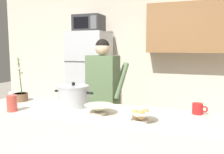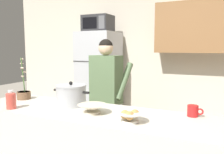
% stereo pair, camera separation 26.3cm
% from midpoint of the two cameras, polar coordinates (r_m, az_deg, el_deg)
% --- Properties ---
extents(back_wall_unit, '(6.00, 0.48, 2.60)m').
position_cam_midpoint_polar(back_wall_unit, '(4.17, 15.65, 5.75)').
color(back_wall_unit, beige).
rests_on(back_wall_unit, ground).
extents(refrigerator, '(0.64, 0.68, 1.77)m').
position_cam_midpoint_polar(refrigerator, '(4.20, -1.38, -1.33)').
color(refrigerator, '#B7BABF').
rests_on(refrigerator, ground).
extents(microwave, '(0.48, 0.37, 0.28)m').
position_cam_midpoint_polar(microwave, '(4.16, -1.56, 12.71)').
color(microwave, '#2D2D30').
rests_on(microwave, refrigerator).
extents(person_near_pot, '(0.54, 0.47, 1.60)m').
position_cam_midpoint_polar(person_near_pot, '(3.07, 1.07, -2.29)').
color(person_near_pot, black).
rests_on(person_near_pot, ground).
extents(cooking_pot, '(0.41, 0.30, 0.24)m').
position_cam_midpoint_polar(cooking_pot, '(2.37, -6.72, -4.38)').
color(cooking_pot, '#ADAFB5').
rests_on(cooking_pot, kitchen_island).
extents(coffee_mug, '(0.13, 0.09, 0.10)m').
position_cam_midpoint_polar(coffee_mug, '(2.15, 22.34, -7.60)').
color(coffee_mug, red).
rests_on(coffee_mug, kitchen_island).
extents(bread_bowl, '(0.23, 0.23, 0.10)m').
position_cam_midpoint_polar(bread_bowl, '(1.85, 8.49, -9.36)').
color(bread_bowl, white).
rests_on(bread_bowl, kitchen_island).
extents(empty_bowl, '(0.26, 0.26, 0.08)m').
position_cam_midpoint_polar(empty_bowl, '(2.08, -1.14, -7.56)').
color(empty_bowl, beige).
rests_on(empty_bowl, kitchen_island).
extents(bottle_near_edge, '(0.09, 0.09, 0.18)m').
position_cam_midpoint_polar(bottle_near_edge, '(2.38, -20.27, -5.19)').
color(bottle_near_edge, '#D84C3F').
rests_on(bottle_near_edge, kitchen_island).
extents(potted_orchid, '(0.15, 0.15, 0.47)m').
position_cam_midpoint_polar(potted_orchid, '(2.79, -17.99, -3.71)').
color(potted_orchid, brown).
rests_on(potted_orchid, kitchen_island).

